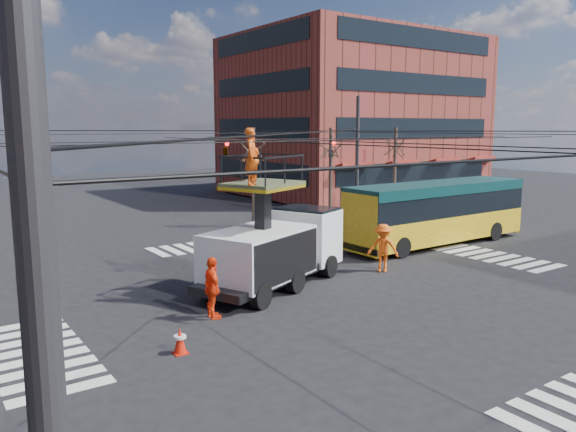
# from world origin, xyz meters

# --- Properties ---
(ground) EXTENTS (120.00, 120.00, 0.00)m
(ground) POSITION_xyz_m (0.00, 0.00, 0.00)
(ground) COLOR black
(ground) RESTS_ON ground
(sidewalk_ne) EXTENTS (18.00, 18.00, 0.12)m
(sidewalk_ne) POSITION_xyz_m (21.00, 21.00, 0.06)
(sidewalk_ne) COLOR slate
(sidewalk_ne) RESTS_ON ground
(crosswalks) EXTENTS (22.40, 22.40, 0.02)m
(crosswalks) POSITION_xyz_m (0.00, 0.00, 0.01)
(crosswalks) COLOR silver
(crosswalks) RESTS_ON ground
(building_ne) EXTENTS (20.06, 16.06, 14.00)m
(building_ne) POSITION_xyz_m (21.98, 23.98, 7.00)
(building_ne) COLOR brown
(building_ne) RESTS_ON ground
(overhead_network) EXTENTS (24.24, 24.24, 8.00)m
(overhead_network) POSITION_xyz_m (-0.07, 0.40, 4.29)
(overhead_network) COLOR #2D2D30
(overhead_network) RESTS_ON ground
(tree_a) EXTENTS (2.00, 2.00, 6.00)m
(tree_a) POSITION_xyz_m (5.00, 13.50, 4.63)
(tree_a) COLOR #382B21
(tree_a) RESTS_ON ground
(tree_b) EXTENTS (2.00, 2.00, 6.00)m
(tree_b) POSITION_xyz_m (11.00, 13.50, 4.63)
(tree_b) COLOR #382B21
(tree_b) RESTS_ON ground
(tree_c) EXTENTS (2.00, 2.00, 6.00)m
(tree_c) POSITION_xyz_m (17.00, 13.50, 4.63)
(tree_c) COLOR #382B21
(tree_c) RESTS_ON ground
(utility_truck) EXTENTS (7.34, 4.83, 6.01)m
(utility_truck) POSITION_xyz_m (-1.11, 1.90, 1.97)
(utility_truck) COLOR black
(utility_truck) RESTS_ON ground
(city_bus) EXTENTS (11.07, 2.74, 3.20)m
(city_bus) POSITION_xyz_m (10.09, 3.60, 1.72)
(city_bus) COLOR orange
(city_bus) RESTS_ON ground
(traffic_cone) EXTENTS (0.36, 0.36, 0.72)m
(traffic_cone) POSITION_xyz_m (-6.84, -2.12, 0.36)
(traffic_cone) COLOR red
(traffic_cone) RESTS_ON ground
(worker_ground) EXTENTS (0.66, 1.23, 2.00)m
(worker_ground) POSITION_xyz_m (-4.81, -0.11, 1.00)
(worker_ground) COLOR #FF3D10
(worker_ground) RESTS_ON ground
(flagger) EXTENTS (1.41, 1.49, 2.03)m
(flagger) POSITION_xyz_m (3.79, 1.09, 1.02)
(flagger) COLOR #FF5610
(flagger) RESTS_ON ground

